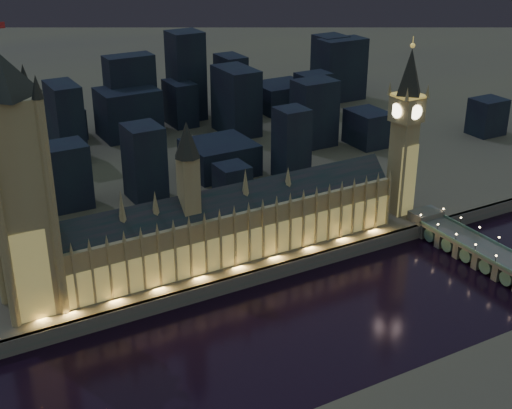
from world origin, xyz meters
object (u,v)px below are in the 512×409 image
palace_of_westminster (224,226)px  westminster_bridge (486,256)px  elizabeth_tower (406,119)px  victoria_tower (16,177)px

palace_of_westminster → westminster_bridge: bearing=-27.6°
palace_of_westminster → elizabeth_tower: (118.25, 0.17, 40.29)m
palace_of_westminster → westminster_bridge: 142.33m
palace_of_westminster → victoria_tower: size_ratio=1.54×
victoria_tower → elizabeth_tower: size_ratio=1.25×
palace_of_westminster → westminster_bridge: palace_of_westminster is taller
victoria_tower → elizabeth_tower: 218.10m
palace_of_westminster → elizabeth_tower: elizabeth_tower is taller
palace_of_westminster → westminster_bridge: (124.87, -65.20, -20.38)m
victoria_tower → westminster_bridge: bearing=-16.2°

